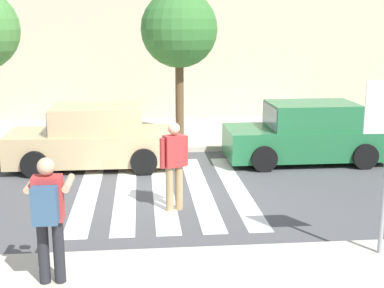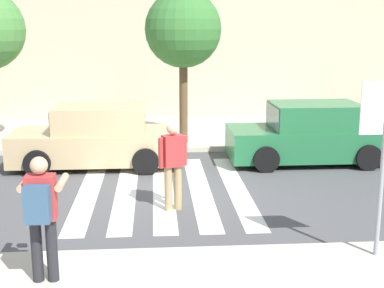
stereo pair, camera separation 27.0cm
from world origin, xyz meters
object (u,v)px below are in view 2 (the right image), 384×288
(parked_car_tan, at_px, (97,138))
(parked_car_green, at_px, (310,135))
(street_tree_center, at_px, (183,30))
(pedestrian_crossing, at_px, (173,161))
(photographer_with_backpack, at_px, (41,209))

(parked_car_tan, bearing_deg, parked_car_green, -0.00)
(parked_car_green, bearing_deg, street_tree_center, 148.39)
(pedestrian_crossing, xyz_separation_m, parked_car_tan, (-1.79, 3.40, -0.25))
(photographer_with_backpack, height_order, street_tree_center, street_tree_center)
(pedestrian_crossing, height_order, parked_car_green, pedestrian_crossing)
(photographer_with_backpack, height_order, pedestrian_crossing, photographer_with_backpack)
(parked_car_green, bearing_deg, photographer_with_backpack, -130.25)
(pedestrian_crossing, xyz_separation_m, street_tree_center, (0.50, 5.35, 2.37))
(pedestrian_crossing, distance_m, parked_car_green, 5.01)
(pedestrian_crossing, relative_size, parked_car_tan, 0.42)
(parked_car_tan, height_order, parked_car_green, same)
(parked_car_green, bearing_deg, parked_car_tan, 180.00)
(pedestrian_crossing, bearing_deg, street_tree_center, 84.64)
(photographer_with_backpack, distance_m, parked_car_tan, 6.51)
(pedestrian_crossing, height_order, parked_car_tan, pedestrian_crossing)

